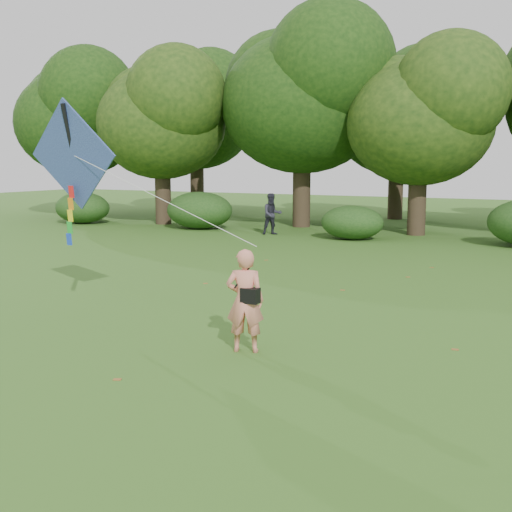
% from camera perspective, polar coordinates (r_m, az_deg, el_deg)
% --- Properties ---
extents(ground, '(100.00, 100.00, 0.00)m').
position_cam_1_polar(ground, '(10.32, -1.48, -10.01)').
color(ground, '#265114').
rests_on(ground, ground).
extents(man_kite_flyer, '(0.76, 0.63, 1.79)m').
position_cam_1_polar(man_kite_flyer, '(11.01, -0.98, -3.99)').
color(man_kite_flyer, '#E08069').
rests_on(man_kite_flyer, ground).
extents(bystander_left, '(1.14, 1.12, 1.85)m').
position_cam_1_polar(bystander_left, '(28.67, 1.43, 3.74)').
color(bystander_left, '#262632').
rests_on(bystander_left, ground).
extents(crossbody_bag, '(0.43, 0.20, 0.71)m').
position_cam_1_polar(crossbody_bag, '(10.90, -0.52, -3.48)').
color(crossbody_bag, black).
rests_on(crossbody_bag, ground).
extents(flying_kite, '(6.16, 1.45, 3.13)m').
position_cam_1_polar(flying_kite, '(14.35, -15.96, 8.45)').
color(flying_kite, '#232C98').
rests_on(flying_kite, ground).
extents(shrub_band, '(39.15, 3.22, 1.88)m').
position_cam_1_polar(shrub_band, '(26.85, 15.54, 2.97)').
color(shrub_band, '#264919').
rests_on(shrub_band, ground).
extents(fallen_leaves, '(10.22, 13.99, 0.01)m').
position_cam_1_polar(fallen_leaves, '(14.55, 10.88, -4.67)').
color(fallen_leaves, brown).
rests_on(fallen_leaves, ground).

